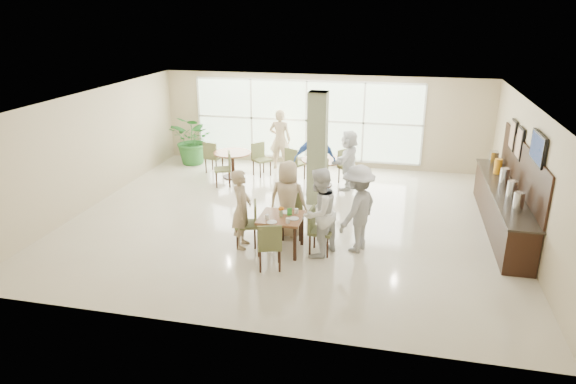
% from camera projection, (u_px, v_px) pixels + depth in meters
% --- Properties ---
extents(ground, '(10.00, 10.00, 0.00)m').
position_uv_depth(ground, '(291.00, 219.00, 12.04)').
color(ground, beige).
rests_on(ground, ground).
extents(room_shell, '(10.00, 10.00, 10.00)m').
position_uv_depth(room_shell, '(291.00, 148.00, 11.46)').
color(room_shell, white).
rests_on(room_shell, ground).
extents(window_bank, '(7.00, 0.04, 7.00)m').
position_uv_depth(window_bank, '(306.00, 120.00, 15.76)').
color(window_bank, silver).
rests_on(window_bank, ground).
extents(column, '(0.45, 0.45, 2.80)m').
position_uv_depth(column, '(317.00, 149.00, 12.58)').
color(column, '#616949').
rests_on(column, ground).
extents(main_table, '(0.86, 0.86, 0.75)m').
position_uv_depth(main_table, '(281.00, 221.00, 10.24)').
color(main_table, brown).
rests_on(main_table, ground).
extents(round_table_left, '(1.09, 1.09, 0.75)m').
position_uv_depth(round_table_left, '(233.00, 158.00, 14.80)').
color(round_table_left, brown).
rests_on(round_table_left, ground).
extents(round_table_right, '(1.12, 1.12, 0.75)m').
position_uv_depth(round_table_right, '(322.00, 165.00, 14.10)').
color(round_table_right, brown).
rests_on(round_table_right, ground).
extents(chairs_main_table, '(2.09, 1.97, 0.95)m').
position_uv_depth(chairs_main_table, '(282.00, 229.00, 10.31)').
color(chairs_main_table, brown).
rests_on(chairs_main_table, ground).
extents(chairs_table_left, '(2.06, 1.74, 0.95)m').
position_uv_depth(chairs_table_left, '(233.00, 162.00, 14.79)').
color(chairs_table_left, brown).
rests_on(chairs_table_left, ground).
extents(chairs_table_right, '(2.13, 1.68, 0.95)m').
position_uv_depth(chairs_table_right, '(321.00, 169.00, 14.11)').
color(chairs_table_right, brown).
rests_on(chairs_table_right, ground).
extents(tabletop_clutter, '(0.65, 0.75, 0.21)m').
position_uv_depth(tabletop_clutter, '(283.00, 215.00, 10.13)').
color(tabletop_clutter, white).
rests_on(tabletop_clutter, main_table).
extents(buffet_counter, '(0.64, 4.70, 1.95)m').
position_uv_depth(buffet_counter, '(503.00, 205.00, 11.34)').
color(buffet_counter, black).
rests_on(buffet_counter, ground).
extents(wall_tv, '(0.06, 1.00, 0.58)m').
position_uv_depth(wall_tv, '(538.00, 148.00, 9.74)').
color(wall_tv, black).
rests_on(wall_tv, ground).
extents(framed_art_a, '(0.05, 0.55, 0.70)m').
position_uv_depth(framed_art_a, '(520.00, 143.00, 11.31)').
color(framed_art_a, black).
rests_on(framed_art_a, ground).
extents(framed_art_b, '(0.05, 0.55, 0.70)m').
position_uv_depth(framed_art_b, '(513.00, 135.00, 12.04)').
color(framed_art_b, black).
rests_on(framed_art_b, ground).
extents(potted_plant, '(1.82, 1.82, 1.55)m').
position_uv_depth(potted_plant, '(194.00, 140.00, 16.01)').
color(potted_plant, '#296829').
rests_on(potted_plant, ground).
extents(teen_left, '(0.45, 0.64, 1.65)m').
position_uv_depth(teen_left, '(242.00, 209.00, 10.37)').
color(teen_left, tan).
rests_on(teen_left, ground).
extents(teen_far, '(0.85, 0.51, 1.68)m').
position_uv_depth(teen_far, '(288.00, 199.00, 10.87)').
color(teen_far, tan).
rests_on(teen_far, ground).
extents(teen_right, '(0.99, 1.08, 1.80)m').
position_uv_depth(teen_right, '(319.00, 213.00, 10.00)').
color(teen_right, white).
rests_on(teen_right, ground).
extents(teen_standing, '(1.07, 1.33, 1.79)m').
position_uv_depth(teen_standing, '(358.00, 209.00, 10.20)').
color(teen_standing, '#969698').
rests_on(teen_standing, ground).
extents(adult_a, '(1.17, 0.79, 1.86)m').
position_uv_depth(adult_a, '(315.00, 161.00, 13.30)').
color(adult_a, '#426FC6').
rests_on(adult_a, ground).
extents(adult_b, '(0.95, 1.61, 1.62)m').
position_uv_depth(adult_b, '(349.00, 160.00, 13.81)').
color(adult_b, white).
rests_on(adult_b, ground).
extents(adult_standing, '(0.67, 0.44, 1.83)m').
position_uv_depth(adult_standing, '(280.00, 139.00, 15.49)').
color(adult_standing, tan).
rests_on(adult_standing, ground).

